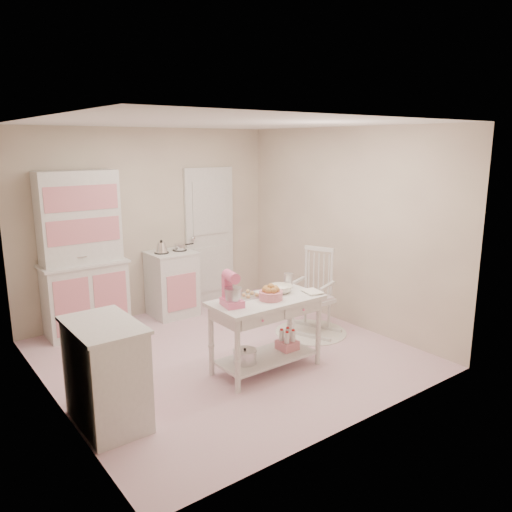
% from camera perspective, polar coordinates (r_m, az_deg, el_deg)
% --- Properties ---
extents(room_shell, '(3.84, 3.84, 2.62)m').
position_cam_1_polar(room_shell, '(5.46, -3.55, 4.90)').
color(room_shell, '#CD809B').
rests_on(room_shell, ground).
extents(door, '(0.82, 0.05, 2.04)m').
position_cam_1_polar(door, '(7.62, -5.32, 2.36)').
color(door, silver).
rests_on(door, ground).
extents(hutch, '(1.06, 0.50, 2.08)m').
position_cam_1_polar(hutch, '(6.60, -19.21, 0.24)').
color(hutch, silver).
rests_on(hutch, ground).
extents(stove, '(0.62, 0.57, 0.92)m').
position_cam_1_polar(stove, '(7.14, -9.57, -3.10)').
color(stove, silver).
rests_on(stove, ground).
extents(base_cabinet, '(0.54, 0.84, 0.92)m').
position_cam_1_polar(base_cabinet, '(4.58, -16.75, -12.77)').
color(base_cabinet, silver).
rests_on(base_cabinet, ground).
extents(lace_rug, '(0.92, 0.92, 0.01)m').
position_cam_1_polar(lace_rug, '(6.56, 6.27, -8.62)').
color(lace_rug, white).
rests_on(lace_rug, ground).
extents(rocking_chair, '(0.71, 0.85, 1.10)m').
position_cam_1_polar(rocking_chair, '(6.38, 6.39, -4.08)').
color(rocking_chair, silver).
rests_on(rocking_chair, ground).
extents(work_table, '(1.20, 0.60, 0.80)m').
position_cam_1_polar(work_table, '(5.39, 1.16, -8.96)').
color(work_table, silver).
rests_on(work_table, ground).
extents(stand_mixer, '(0.25, 0.31, 0.34)m').
position_cam_1_polar(stand_mixer, '(4.98, -2.76, -3.86)').
color(stand_mixer, pink).
rests_on(stand_mixer, work_table).
extents(cookie_tray, '(0.34, 0.24, 0.02)m').
position_cam_1_polar(cookie_tray, '(5.30, -1.31, -4.64)').
color(cookie_tray, silver).
rests_on(cookie_tray, work_table).
extents(bread_basket, '(0.25, 0.25, 0.09)m').
position_cam_1_polar(bread_basket, '(5.21, 1.70, -4.52)').
color(bread_basket, '#D97D89').
rests_on(bread_basket, work_table).
extents(mixing_bowl, '(0.26, 0.26, 0.08)m').
position_cam_1_polar(mixing_bowl, '(5.45, 2.81, -3.78)').
color(mixing_bowl, white).
rests_on(mixing_bowl, work_table).
extents(metal_pitcher, '(0.10, 0.10, 0.17)m').
position_cam_1_polar(metal_pitcher, '(5.61, 3.71, -2.84)').
color(metal_pitcher, silver).
rests_on(metal_pitcher, work_table).
extents(recipe_book, '(0.21, 0.25, 0.02)m').
position_cam_1_polar(recipe_book, '(5.44, 5.70, -4.21)').
color(recipe_book, white).
rests_on(recipe_book, work_table).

